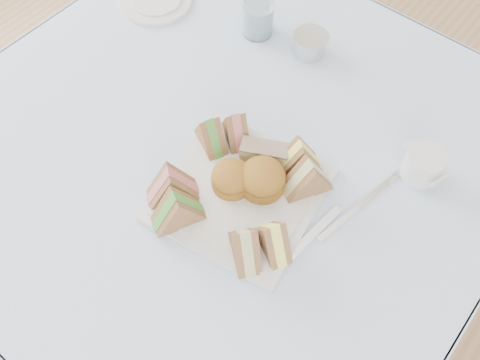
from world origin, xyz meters
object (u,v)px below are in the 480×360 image
Objects in this scene: water_glass at (258,14)px; creamer_jug at (422,165)px; serving_plate at (240,193)px; table at (228,227)px.

water_glass reaches higher than creamer_jug.
creamer_jug is (0.22, 0.24, 0.02)m from serving_plate.
table is 0.52m from water_glass.
creamer_jug reaches higher than serving_plate.
water_glass is 0.46m from creamer_jug.
creamer_jug reaches higher than table.
serving_plate is 3.90× the size of creamer_jug.
creamer_jug is (0.32, 0.16, 0.41)m from table.
creamer_jug is (0.45, -0.10, -0.02)m from water_glass.
table is 0.40m from serving_plate.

